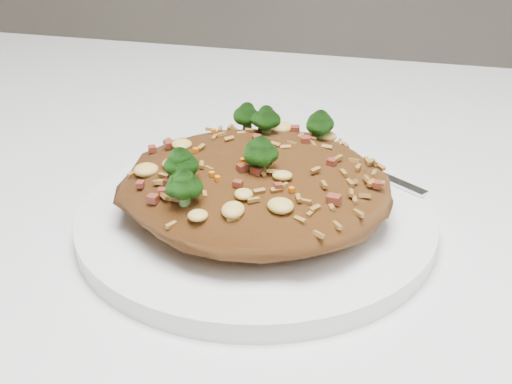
% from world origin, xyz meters
% --- Properties ---
extents(dining_table, '(1.20, 0.80, 0.75)m').
position_xyz_m(dining_table, '(0.00, 0.00, 0.66)').
color(dining_table, silver).
rests_on(dining_table, ground).
extents(plate, '(0.25, 0.25, 0.01)m').
position_xyz_m(plate, '(-0.00, -0.01, 0.76)').
color(plate, white).
rests_on(plate, dining_table).
extents(fried_rice, '(0.19, 0.17, 0.06)m').
position_xyz_m(fried_rice, '(-0.01, -0.01, 0.79)').
color(fried_rice, brown).
rests_on(fried_rice, plate).
extents(fork, '(0.14, 0.10, 0.00)m').
position_xyz_m(fork, '(0.05, 0.08, 0.77)').
color(fork, silver).
rests_on(fork, plate).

